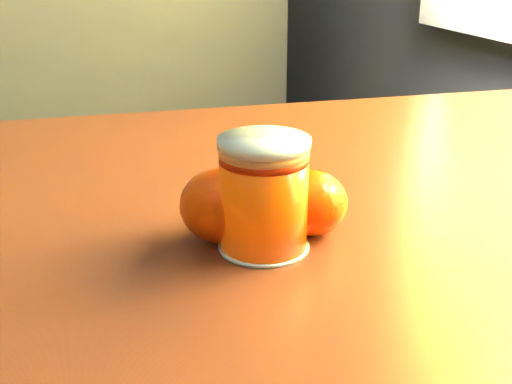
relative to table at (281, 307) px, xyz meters
name	(u,v)px	position (x,y,z in m)	size (l,w,h in m)	color
table	(281,307)	(0.00, 0.00, 0.00)	(1.20, 0.95, 0.80)	maroon
juice_glass	(264,195)	(-0.05, -0.06, 0.15)	(0.07, 0.07, 0.09)	#F84C04
orange_front	(222,205)	(-0.07, -0.03, 0.13)	(0.07, 0.07, 0.06)	#FF4505
orange_back	(311,203)	(0.00, -0.05, 0.13)	(0.06, 0.06, 0.06)	#FF4505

